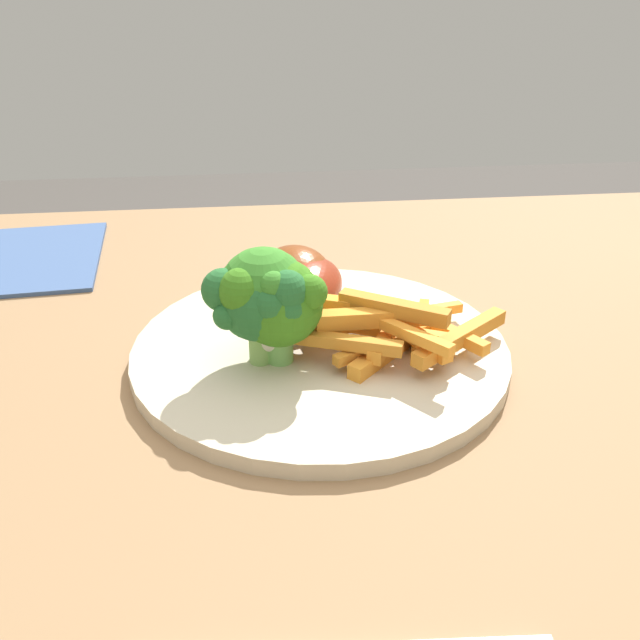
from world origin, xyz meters
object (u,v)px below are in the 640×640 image
at_px(broccoli_floret_middle, 261,301).
at_px(broccoli_floret_back, 276,304).
at_px(dining_table, 383,498).
at_px(dinner_plate, 320,351).
at_px(broccoli_floret_front, 265,292).
at_px(carrot_fries_pile, 391,328).
at_px(chicken_drumstick_far, 297,277).
at_px(chicken_drumstick_near, 303,290).

bearing_deg(broccoli_floret_middle, broccoli_floret_back, -177.46).
height_order(dining_table, dinner_plate, dinner_plate).
height_order(broccoli_floret_front, carrot_fries_pile, broccoli_floret_front).
distance_m(broccoli_floret_middle, broccoli_floret_back, 0.01).
relative_size(broccoli_floret_middle, carrot_fries_pile, 0.44).
bearing_deg(broccoli_floret_middle, dining_table, -176.29).
bearing_deg(dining_table, dinner_plate, -21.64).
relative_size(broccoli_floret_front, broccoli_floret_back, 1.08).
distance_m(broccoli_floret_back, carrot_fries_pile, 0.09).
xyz_separation_m(dining_table, broccoli_floret_middle, (0.09, 0.01, 0.18)).
relative_size(broccoli_floret_middle, chicken_drumstick_far, 0.62).
relative_size(broccoli_floret_front, broccoli_floret_middle, 1.08).
bearing_deg(broccoli_floret_back, dining_table, -176.16).
bearing_deg(chicken_drumstick_far, dining_table, 123.59).
relative_size(dinner_plate, carrot_fries_pile, 1.60).
relative_size(dinner_plate, broccoli_floret_front, 3.34).
distance_m(dining_table, broccoli_floret_front, 0.21).
height_order(chicken_drumstick_near, chicken_drumstick_far, chicken_drumstick_far).
bearing_deg(dinner_plate, chicken_drumstick_near, -81.60).
xyz_separation_m(broccoli_floret_front, chicken_drumstick_near, (-0.03, -0.07, -0.03)).
distance_m(broccoli_floret_middle, carrot_fries_pile, 0.10).
bearing_deg(chicken_drumstick_near, carrot_fries_pile, 130.58).
relative_size(broccoli_floret_back, chicken_drumstick_near, 0.56).
height_order(broccoli_floret_front, chicken_drumstick_far, broccoli_floret_front).
height_order(dining_table, chicken_drumstick_far, chicken_drumstick_far).
bearing_deg(broccoli_floret_back, broccoli_floret_front, -60.52).
bearing_deg(broccoli_floret_front, broccoli_floret_middle, 77.17).
relative_size(dining_table, carrot_fries_pile, 5.26).
bearing_deg(chicken_drumstick_far, dinner_plate, 98.88).
relative_size(broccoli_floret_front, chicken_drumstick_near, 0.60).
bearing_deg(chicken_drumstick_far, chicken_drumstick_near, 100.15).
distance_m(broccoli_floret_middle, chicken_drumstick_far, 0.11).
height_order(dining_table, carrot_fries_pile, carrot_fries_pile).
bearing_deg(chicken_drumstick_near, broccoli_floret_back, 72.11).
bearing_deg(carrot_fries_pile, chicken_drumstick_far, -54.89).
height_order(broccoli_floret_back, carrot_fries_pile, broccoli_floret_back).
xyz_separation_m(broccoli_floret_middle, broccoli_floret_back, (-0.01, -0.00, -0.00)).
height_order(carrot_fries_pile, chicken_drumstick_near, carrot_fries_pile).
bearing_deg(dining_table, carrot_fries_pile, -89.08).
height_order(broccoli_floret_front, broccoli_floret_back, broccoli_floret_front).
xyz_separation_m(broccoli_floret_front, broccoli_floret_middle, (0.00, 0.01, -0.00)).
bearing_deg(chicken_drumstick_far, broccoli_floret_middle, 72.33).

